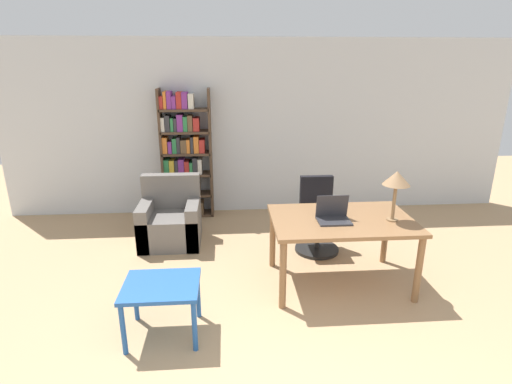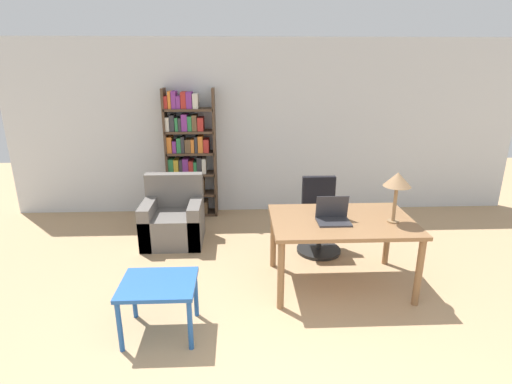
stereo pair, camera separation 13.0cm
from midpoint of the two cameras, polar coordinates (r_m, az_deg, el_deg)
The scene contains 8 objects.
wall_back at distance 6.36m, azimuth 1.96°, elevation 9.09°, with size 8.00×0.06×2.70m.
desk at distance 4.35m, azimuth 12.96°, elevation -4.98°, with size 1.49×0.99×0.77m.
laptop at distance 4.22m, azimuth 11.81°, elevation -3.43°, with size 0.34×0.25×0.26m.
table_lamp at distance 4.26m, azimuth 20.38°, elevation 1.46°, with size 0.28×0.28×0.53m.
office_chair at distance 5.20m, azimuth 9.71°, elevation -3.95°, with size 0.56×0.56×0.96m.
side_table_blue at distance 3.69m, azimuth -12.74°, elevation -13.49°, with size 0.66×0.55×0.51m.
armchair at distance 5.53m, azimuth -11.04°, elevation -4.01°, with size 0.79×0.73×0.89m.
bookshelf at distance 6.27m, azimuth -9.04°, elevation 5.04°, with size 0.77×0.28×1.98m.
Camera 2 is at (-0.42, -1.74, 2.34)m, focal length 28.00 mm.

